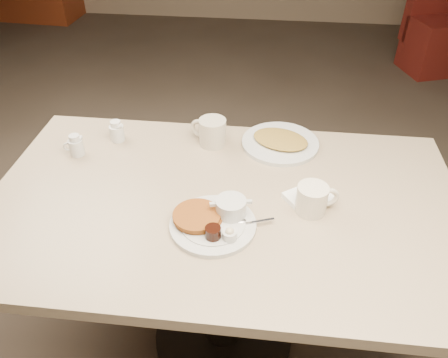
# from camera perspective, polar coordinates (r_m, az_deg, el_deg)

# --- Properties ---
(diner_table) EXTENTS (1.50, 0.90, 0.75)m
(diner_table) POSITION_cam_1_polar(r_m,az_deg,el_deg) (1.53, -0.09, -7.57)
(diner_table) COLOR tan
(diner_table) RESTS_ON ground
(main_plate) EXTENTS (0.33, 0.30, 0.07)m
(main_plate) POSITION_cam_1_polar(r_m,az_deg,el_deg) (1.31, -1.24, -5.15)
(main_plate) COLOR #B7B7B3
(main_plate) RESTS_ON diner_table
(coffee_mug_near) EXTENTS (0.14, 0.12, 0.09)m
(coffee_mug_near) POSITION_cam_1_polar(r_m,az_deg,el_deg) (1.37, 11.27, -2.47)
(coffee_mug_near) COLOR beige
(coffee_mug_near) RESTS_ON diner_table
(napkin) EXTENTS (0.17, 0.17, 0.02)m
(napkin) POSITION_cam_1_polar(r_m,az_deg,el_deg) (1.43, 10.73, -2.35)
(napkin) COLOR white
(napkin) RESTS_ON diner_table
(coffee_mug_far) EXTENTS (0.15, 0.13, 0.10)m
(coffee_mug_far) POSITION_cam_1_polar(r_m,az_deg,el_deg) (1.65, -1.60, 6.03)
(coffee_mug_far) COLOR #BDB49F
(coffee_mug_far) RESTS_ON diner_table
(creamer_left) EXTENTS (0.08, 0.06, 0.08)m
(creamer_left) POSITION_cam_1_polar(r_m,az_deg,el_deg) (1.68, -18.35, 4.03)
(creamer_left) COLOR silver
(creamer_left) RESTS_ON diner_table
(creamer_right) EXTENTS (0.07, 0.07, 0.08)m
(creamer_right) POSITION_cam_1_polar(r_m,az_deg,el_deg) (1.72, -13.51, 5.92)
(creamer_right) COLOR silver
(creamer_right) RESTS_ON diner_table
(hash_plate) EXTENTS (0.37, 0.37, 0.04)m
(hash_plate) POSITION_cam_1_polar(r_m,az_deg,el_deg) (1.67, 7.18, 4.72)
(hash_plate) COLOR #B7B7B4
(hash_plate) RESTS_ON diner_table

